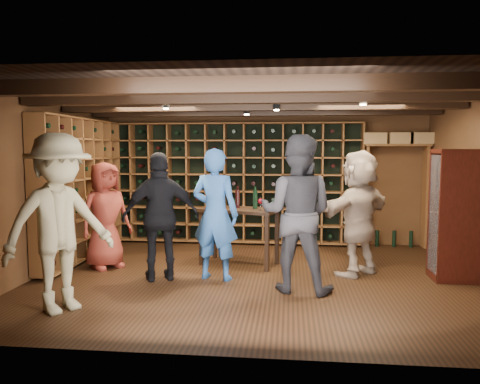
# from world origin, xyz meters

# --- Properties ---
(ground) EXTENTS (6.00, 6.00, 0.00)m
(ground) POSITION_xyz_m (0.00, 0.00, 0.00)
(ground) COLOR black
(ground) RESTS_ON ground
(room_shell) EXTENTS (6.00, 6.00, 6.00)m
(room_shell) POSITION_xyz_m (0.00, 0.05, 2.42)
(room_shell) COLOR brown
(room_shell) RESTS_ON ground
(wine_rack_back) EXTENTS (4.65, 0.30, 2.20)m
(wine_rack_back) POSITION_xyz_m (-0.52, 2.33, 1.15)
(wine_rack_back) COLOR brown
(wine_rack_back) RESTS_ON ground
(wine_rack_left) EXTENTS (0.30, 2.65, 2.20)m
(wine_rack_left) POSITION_xyz_m (-2.83, 0.82, 1.15)
(wine_rack_left) COLOR brown
(wine_rack_left) RESTS_ON ground
(crate_shelf) EXTENTS (1.20, 0.32, 2.07)m
(crate_shelf) POSITION_xyz_m (2.41, 2.32, 1.57)
(crate_shelf) COLOR brown
(crate_shelf) RESTS_ON ground
(display_cabinet) EXTENTS (0.55, 0.50, 1.75)m
(display_cabinet) POSITION_xyz_m (2.71, 0.20, 0.86)
(display_cabinet) COLOR black
(display_cabinet) RESTS_ON ground
(man_blue_shirt) EXTENTS (0.73, 0.56, 1.79)m
(man_blue_shirt) POSITION_xyz_m (-0.51, -0.11, 0.90)
(man_blue_shirt) COLOR navy
(man_blue_shirt) RESTS_ON ground
(man_grey_suit) EXTENTS (1.08, 0.92, 1.96)m
(man_grey_suit) POSITION_xyz_m (0.59, -0.51, 0.98)
(man_grey_suit) COLOR black
(man_grey_suit) RESTS_ON ground
(guest_red_floral) EXTENTS (0.89, 0.92, 1.59)m
(guest_red_floral) POSITION_xyz_m (-2.23, 0.32, 0.79)
(guest_red_floral) COLOR maroon
(guest_red_floral) RESTS_ON ground
(guest_woman_black) EXTENTS (1.10, 0.77, 1.74)m
(guest_woman_black) POSITION_xyz_m (-1.23, -0.23, 0.87)
(guest_woman_black) COLOR black
(guest_woman_black) RESTS_ON ground
(guest_khaki) EXTENTS (1.32, 1.45, 1.95)m
(guest_khaki) POSITION_xyz_m (-1.99, -1.55, 0.98)
(guest_khaki) COLOR gray
(guest_khaki) RESTS_ON ground
(guest_beige) EXTENTS (1.51, 1.55, 1.77)m
(guest_beige) POSITION_xyz_m (1.47, 0.34, 0.88)
(guest_beige) COLOR gray
(guest_beige) RESTS_ON ground
(tasting_table) EXTENTS (1.27, 0.87, 1.15)m
(tasting_table) POSITION_xyz_m (-0.27, 0.72, 0.77)
(tasting_table) COLOR black
(tasting_table) RESTS_ON ground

